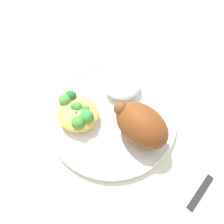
% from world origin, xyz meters
% --- Properties ---
extents(ground_plane, '(2.00, 2.00, 0.00)m').
position_xyz_m(ground_plane, '(0.00, 0.00, 0.00)').
color(ground_plane, silver).
extents(plate, '(0.29, 0.29, 0.02)m').
position_xyz_m(plate, '(0.00, 0.00, 0.01)').
color(plate, white).
rests_on(plate, ground_plane).
extents(roasted_chicken, '(0.12, 0.08, 0.07)m').
position_xyz_m(roasted_chicken, '(-0.07, -0.01, 0.05)').
color(roasted_chicken, brown).
rests_on(roasted_chicken, plate).
extents(rice_pile, '(0.08, 0.09, 0.03)m').
position_xyz_m(rice_pile, '(0.03, -0.07, 0.03)').
color(rice_pile, white).
rests_on(rice_pile, plate).
extents(mac_cheese_with_broccoli, '(0.10, 0.09, 0.04)m').
position_xyz_m(mac_cheese_with_broccoli, '(0.05, 0.05, 0.04)').
color(mac_cheese_with_broccoli, '#EABA4E').
rests_on(mac_cheese_with_broccoli, plate).
extents(fork, '(0.02, 0.14, 0.01)m').
position_xyz_m(fork, '(-0.20, 0.01, 0.00)').
color(fork, silver).
rests_on(fork, ground_plane).
extents(knife, '(0.02, 0.19, 0.01)m').
position_xyz_m(knife, '(-0.23, 0.04, 0.00)').
color(knife, black).
rests_on(knife, ground_plane).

